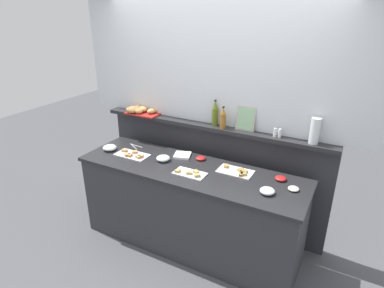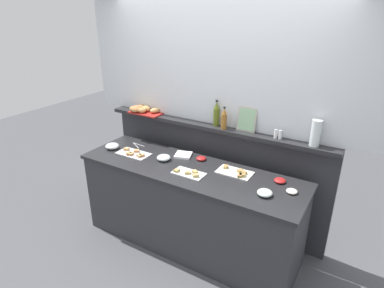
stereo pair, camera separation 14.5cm
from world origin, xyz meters
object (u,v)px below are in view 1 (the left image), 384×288
object	(u,v)px
water_carafe	(315,131)
glass_bowl_small	(163,158)
olive_oil_bottle	(215,114)
serving_tongs	(135,146)
salt_shaker	(275,132)
bread_basket	(140,110)
condiment_bowl_red	(293,189)
sandwich_platter_side	(236,171)
pepper_shaker	(280,133)
vinegar_bottle_amber	(223,119)
sandwich_platter_rear	(132,155)
condiment_bowl_dark	(201,158)
glass_bowl_large	(267,191)
glass_bowl_medium	(110,148)
napkin_stack	(182,155)
sandwich_platter_front	(190,173)
condiment_bowl_cream	(281,178)
framed_picture	(246,119)

from	to	relation	value
water_carafe	glass_bowl_small	bearing A→B (deg)	-163.00
olive_oil_bottle	water_carafe	size ratio (longest dim) A/B	1.12
serving_tongs	salt_shaker	bearing A→B (deg)	9.85
salt_shaker	bread_basket	xyz separation A→B (m)	(-1.61, -0.02, -0.01)
condiment_bowl_red	olive_oil_bottle	xyz separation A→B (m)	(-0.96, 0.41, 0.42)
sandwich_platter_side	pepper_shaker	xyz separation A→B (m)	(0.31, 0.30, 0.35)
condiment_bowl_red	water_carafe	distance (m)	0.57
serving_tongs	vinegar_bottle_amber	world-z (taller)	vinegar_bottle_amber
sandwich_platter_rear	pepper_shaker	size ratio (longest dim) A/B	4.23
condiment_bowl_dark	salt_shaker	bearing A→B (deg)	17.30
glass_bowl_large	condiment_bowl_dark	size ratio (longest dim) A/B	1.27
glass_bowl_medium	glass_bowl_small	xyz separation A→B (m)	(0.68, 0.06, -0.00)
glass_bowl_medium	condiment_bowl_red	world-z (taller)	glass_bowl_medium
glass_bowl_large	pepper_shaker	distance (m)	0.64
vinegar_bottle_amber	condiment_bowl_red	bearing A→B (deg)	-22.99
glass_bowl_large	condiment_bowl_dark	world-z (taller)	glass_bowl_large
napkin_stack	olive_oil_bottle	xyz separation A→B (m)	(0.25, 0.26, 0.43)
sandwich_platter_rear	glass_bowl_medium	size ratio (longest dim) A/B	2.40
sandwich_platter_front	water_carafe	size ratio (longest dim) A/B	1.28
sandwich_platter_front	napkin_stack	size ratio (longest dim) A/B	1.86
condiment_bowl_cream	salt_shaker	size ratio (longest dim) A/B	1.23
napkin_stack	sandwich_platter_front	bearing A→B (deg)	-50.16
sandwich_platter_side	olive_oil_bottle	bearing A→B (deg)	139.94
glass_bowl_medium	condiment_bowl_cream	distance (m)	1.88
glass_bowl_small	vinegar_bottle_amber	size ratio (longest dim) A/B	0.62
condiment_bowl_dark	bread_basket	world-z (taller)	bread_basket
condiment_bowl_red	glass_bowl_medium	bearing A→B (deg)	-177.22
condiment_bowl_red	water_carafe	bearing A→B (deg)	81.41
pepper_shaker	water_carafe	world-z (taller)	water_carafe
olive_oil_bottle	salt_shaker	bearing A→B (deg)	-2.58
glass_bowl_small	napkin_stack	distance (m)	0.23
salt_shaker	water_carafe	size ratio (longest dim) A/B	0.35
sandwich_platter_rear	serving_tongs	bearing A→B (deg)	121.74
sandwich_platter_rear	pepper_shaker	distance (m)	1.56
condiment_bowl_dark	vinegar_bottle_amber	bearing A→B (deg)	51.03
condiment_bowl_red	olive_oil_bottle	bearing A→B (deg)	156.74
glass_bowl_small	condiment_bowl_red	size ratio (longest dim) A/B	1.49
sandwich_platter_side	condiment_bowl_cream	bearing A→B (deg)	6.71
sandwich_platter_side	sandwich_platter_front	bearing A→B (deg)	-146.61
glass_bowl_medium	olive_oil_bottle	xyz separation A→B (m)	(1.05, 0.51, 0.41)
sandwich_platter_front	serving_tongs	bearing A→B (deg)	161.96
glass_bowl_small	bread_basket	distance (m)	0.78
olive_oil_bottle	vinegar_bottle_amber	bearing A→B (deg)	-25.17
pepper_shaker	glass_bowl_medium	bearing A→B (deg)	-164.67
condiment_bowl_red	napkin_stack	world-z (taller)	condiment_bowl_red
glass_bowl_medium	vinegar_bottle_amber	world-z (taller)	vinegar_bottle_amber
serving_tongs	vinegar_bottle_amber	bearing A→B (deg)	13.68
pepper_shaker	framed_picture	world-z (taller)	framed_picture
sandwich_platter_side	serving_tongs	world-z (taller)	sandwich_platter_side
glass_bowl_large	napkin_stack	xyz separation A→B (m)	(-1.02, 0.31, -0.01)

